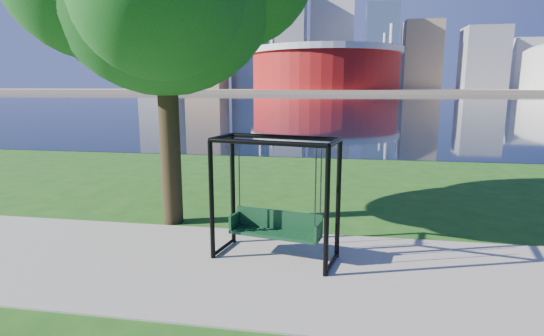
# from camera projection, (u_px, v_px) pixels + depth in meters

# --- Properties ---
(ground) EXTENTS (900.00, 900.00, 0.00)m
(ground) POSITION_uv_depth(u_px,v_px,m) (261.00, 258.00, 8.21)
(ground) COLOR #1E5114
(ground) RESTS_ON ground
(path) EXTENTS (120.00, 4.00, 0.03)m
(path) POSITION_uv_depth(u_px,v_px,m) (256.00, 268.00, 7.72)
(path) COLOR #9E937F
(path) RESTS_ON ground
(river) EXTENTS (900.00, 180.00, 0.02)m
(river) POSITION_uv_depth(u_px,v_px,m) (339.00, 100.00, 106.97)
(river) COLOR black
(river) RESTS_ON ground
(far_bank) EXTENTS (900.00, 228.00, 2.00)m
(far_bank) POSITION_uv_depth(u_px,v_px,m) (344.00, 91.00, 304.30)
(far_bank) COLOR #937F60
(far_bank) RESTS_ON ground
(stadium) EXTENTS (83.00, 83.00, 32.00)m
(stadium) POSITION_uv_depth(u_px,v_px,m) (325.00, 67.00, 234.74)
(stadium) COLOR maroon
(stadium) RESTS_ON far_bank
(skyline) EXTENTS (392.00, 66.00, 96.50)m
(skyline) POSITION_uv_depth(u_px,v_px,m) (339.00, 42.00, 311.44)
(skyline) COLOR gray
(skyline) RESTS_ON far_bank
(swing) EXTENTS (2.45, 1.43, 2.35)m
(swing) POSITION_uv_depth(u_px,v_px,m) (276.00, 201.00, 8.00)
(swing) COLOR black
(swing) RESTS_ON ground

